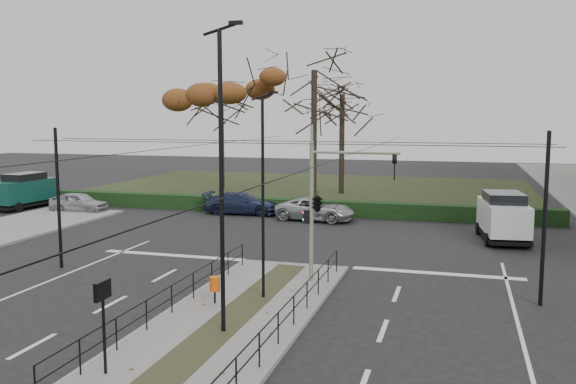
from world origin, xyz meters
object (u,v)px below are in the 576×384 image
(traffic_light, at_px, (320,200))
(white_van, at_px, (503,216))
(streetlamp_median_far, at_px, (263,195))
(bare_tree_near, at_px, (314,80))
(bare_tree_center, at_px, (342,102))
(litter_bin, at_px, (215,284))
(info_panel, at_px, (103,301))
(streetlamp_median_near, at_px, (222,179))
(parked_car_first, at_px, (79,202))
(green_van, at_px, (25,190))
(parked_car_third, at_px, (242,203))
(rust_tree, at_px, (221,83))
(parked_car_fourth, at_px, (315,209))

(traffic_light, height_order, white_van, traffic_light)
(streetlamp_median_far, distance_m, bare_tree_near, 24.49)
(white_van, bearing_deg, traffic_light, -124.29)
(bare_tree_center, bearing_deg, traffic_light, -80.83)
(traffic_light, relative_size, litter_bin, 5.91)
(traffic_light, distance_m, info_panel, 10.38)
(traffic_light, distance_m, streetlamp_median_far, 3.03)
(streetlamp_median_near, bearing_deg, parked_car_first, 133.63)
(litter_bin, height_order, info_panel, info_panel)
(traffic_light, height_order, litter_bin, traffic_light)
(traffic_light, distance_m, bare_tree_near, 22.35)
(green_van, bearing_deg, info_panel, -47.61)
(info_panel, bearing_deg, traffic_light, 72.06)
(parked_car_third, height_order, white_van, white_van)
(info_panel, height_order, streetlamp_median_far, streetlamp_median_far)
(streetlamp_median_near, xyz_separation_m, rust_tree, (-13.73, 33.73, 4.61))
(litter_bin, height_order, white_van, white_van)
(parked_car_first, relative_size, white_van, 0.79)
(traffic_light, xyz_separation_m, litter_bin, (-2.78, -3.74, -2.49))
(info_panel, xyz_separation_m, parked_car_first, (-16.48, 22.67, -1.31))
(litter_bin, distance_m, bare_tree_center, 31.58)
(streetlamp_median_far, bearing_deg, green_van, 145.03)
(green_van, height_order, bare_tree_near, bare_tree_near)
(traffic_light, bearing_deg, streetlamp_median_near, -103.10)
(litter_bin, relative_size, white_van, 0.18)
(white_van, bearing_deg, parked_car_first, 175.53)
(parked_car_fourth, relative_size, bare_tree_center, 0.46)
(parked_car_first, relative_size, rust_tree, 0.33)
(info_panel, distance_m, parked_car_first, 28.06)
(bare_tree_near, bearing_deg, litter_bin, -84.26)
(parked_car_first, relative_size, bare_tree_center, 0.37)
(litter_bin, distance_m, white_van, 17.70)
(traffic_light, distance_m, parked_car_first, 23.64)
(parked_car_third, bearing_deg, green_van, 93.00)
(streetlamp_median_far, distance_m, green_van, 28.18)
(parked_car_fourth, height_order, white_van, white_van)
(parked_car_fourth, bearing_deg, info_panel, -172.60)
(litter_bin, xyz_separation_m, streetlamp_median_far, (1.40, 1.09, 2.99))
(white_van, height_order, rust_tree, rust_tree)
(info_panel, bearing_deg, parked_car_first, 126.01)
(info_panel, bearing_deg, rust_tree, 107.84)
(bare_tree_center, bearing_deg, bare_tree_near, -98.33)
(rust_tree, bearing_deg, white_van, -36.62)
(bare_tree_near, bearing_deg, info_panel, -86.11)
(streetlamp_median_near, xyz_separation_m, parked_car_third, (-7.34, 21.45, -3.97))
(parked_car_third, relative_size, green_van, 0.99)
(streetlamp_median_far, distance_m, parked_car_first, 24.18)
(parked_car_first, bearing_deg, green_van, 81.76)
(parked_car_fourth, bearing_deg, streetlamp_median_far, -166.19)
(white_van, height_order, bare_tree_near, bare_tree_near)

